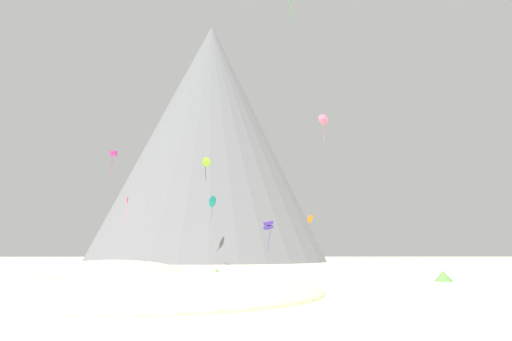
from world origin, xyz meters
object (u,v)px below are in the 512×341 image
kite_rainbow_high (324,119)px  kite_orange_low (310,219)px  kite_red_low (127,207)px  kite_green_high (291,3)px  bush_low_patch (90,279)px  kite_teal_low (213,202)px  bush_near_right (443,276)px  bush_near_left (217,272)px  rock_massif (210,147)px  kite_indigo_low (268,225)px  kite_lime_mid (206,162)px  kite_magenta_mid (114,154)px

kite_rainbow_high → kite_orange_low: kite_rainbow_high is taller
kite_red_low → kite_green_high: kite_green_high is taller
bush_low_patch → kite_green_high: (19.26, 26.86, 39.65)m
kite_teal_low → kite_green_high: bearing=-123.3°
bush_near_right → kite_orange_low: bearing=105.8°
bush_near_left → rock_massif: (-6.25, 72.78, 30.12)m
rock_massif → kite_green_high: size_ratio=16.36×
kite_indigo_low → rock_massif: bearing=-12.6°
kite_orange_low → kite_lime_mid: 27.78m
bush_near_right → kite_indigo_low: kite_indigo_low is taller
kite_rainbow_high → kite_magenta_mid: bearing=160.9°
bush_near_left → kite_indigo_low: bearing=79.2°
bush_low_patch → kite_indigo_low: (17.15, 52.14, 7.22)m
bush_low_patch → kite_red_low: 40.85m
kite_magenta_mid → kite_lime_mid: kite_magenta_mid is taller
bush_low_patch → kite_lime_mid: (5.15, 47.90, 18.82)m
kite_magenta_mid → kite_rainbow_high: kite_rainbow_high is taller
kite_green_high → kite_lime_mid: size_ratio=1.04×
kite_lime_mid → kite_green_high: bearing=-27.4°
kite_lime_mid → bush_low_patch: bearing=-67.4°
kite_lime_mid → kite_magenta_mid: bearing=-154.3°
kite_orange_low → kite_teal_low: 29.39m
rock_massif → kite_lime_mid: 38.12m
bush_low_patch → rock_massif: size_ratio=0.02×
kite_teal_low → kite_indigo_low: bearing=-66.8°
bush_near_right → rock_massif: bearing=107.9°
kite_green_high → kite_indigo_low: kite_green_high is taller
kite_green_high → kite_lime_mid: 32.80m
kite_teal_low → bush_low_patch: bearing=-155.9°
bush_near_left → kite_green_high: 43.63m
kite_red_low → kite_green_high: size_ratio=1.10×
kite_red_low → kite_teal_low: size_ratio=0.93×
bush_near_left → rock_massif: bearing=94.9°
kite_red_low → bush_near_right: bearing=60.3°
kite_magenta_mid → kite_orange_low: 41.96m
kite_indigo_low → kite_teal_low: bearing=46.3°
kite_teal_low → rock_massif: bearing=36.5°
kite_indigo_low → kite_lime_mid: kite_lime_mid is taller
kite_green_high → kite_teal_low: 40.64m
rock_massif → kite_lime_mid: size_ratio=17.06×
bush_near_right → kite_indigo_low: size_ratio=0.27×
kite_orange_low → kite_indigo_low: size_ratio=0.20×
kite_teal_low → kite_rainbow_high: bearing=-69.9°
kite_rainbow_high → kite_indigo_low: (-10.87, 2.67, -20.71)m
rock_massif → kite_red_low: bearing=-102.8°
kite_magenta_mid → kite_green_high: (31.80, -21.99, 19.08)m
kite_magenta_mid → kite_teal_low: kite_magenta_mid is taller
kite_red_low → kite_green_high: 41.95m
rock_massif → kite_red_low: size_ratio=14.89×
kite_rainbow_high → kite_teal_low: (-21.76, 4.11, -15.98)m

